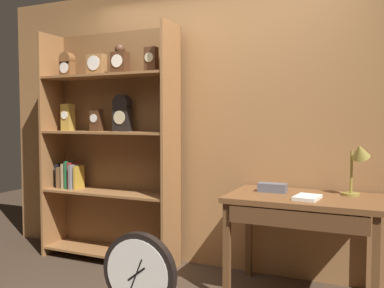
% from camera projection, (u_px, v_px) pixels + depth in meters
% --- Properties ---
extents(back_wood_panel, '(4.80, 0.05, 2.60)m').
position_uv_depth(back_wood_panel, '(219.00, 125.00, 3.78)').
color(back_wood_panel, '#9E6B3D').
rests_on(back_wood_panel, ground).
extents(bookshelf, '(1.36, 0.36, 2.20)m').
position_uv_depth(bookshelf, '(108.00, 143.00, 4.00)').
color(bookshelf, brown).
rests_on(bookshelf, ground).
extents(workbench, '(1.11, 0.67, 0.78)m').
position_uv_depth(workbench, '(303.00, 210.00, 3.10)').
color(workbench, brown).
rests_on(workbench, ground).
extents(desk_lamp, '(0.21, 0.21, 0.42)m').
position_uv_depth(desk_lamp, '(358.00, 159.00, 3.06)').
color(desk_lamp, olive).
rests_on(desk_lamp, workbench).
extents(toolbox_small, '(0.22, 0.10, 0.07)m').
position_uv_depth(toolbox_small, '(273.00, 188.00, 3.28)').
color(toolbox_small, '#595960').
rests_on(toolbox_small, workbench).
extents(open_repair_manual, '(0.19, 0.24, 0.02)m').
position_uv_depth(open_repair_manual, '(307.00, 197.00, 2.99)').
color(open_repair_manual, silver).
rests_on(open_repair_manual, workbench).
extents(round_clock_large, '(0.55, 0.11, 0.59)m').
position_uv_depth(round_clock_large, '(139.00, 275.00, 2.84)').
color(round_clock_large, black).
rests_on(round_clock_large, ground).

